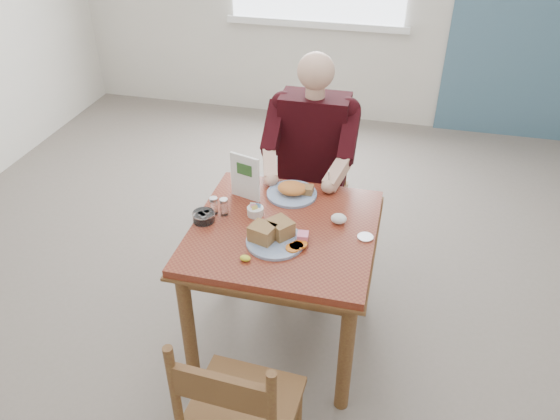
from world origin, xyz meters
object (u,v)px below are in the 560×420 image
(diner, at_px, (311,151))
(far_plate, at_px, (293,191))
(chair_far, at_px, (312,191))
(chair_near, at_px, (239,416))
(table, at_px, (284,245))
(near_plate, at_px, (275,235))

(diner, relative_size, far_plate, 5.00)
(chair_far, xyz_separation_m, diner, (0.00, -0.09, 0.33))
(diner, bearing_deg, far_plate, -92.86)
(chair_near, distance_m, far_plate, 1.23)
(chair_near, xyz_separation_m, far_plate, (-0.05, 1.19, 0.30))
(diner, bearing_deg, chair_far, 90.01)
(table, relative_size, near_plate, 2.48)
(chair_near, bearing_deg, diner, 91.21)
(table, relative_size, chair_near, 0.97)
(chair_far, bearing_deg, table, -90.00)
(chair_near, height_order, near_plate, chair_near)
(table, distance_m, diner, 0.73)
(chair_near, xyz_separation_m, near_plate, (-0.05, 0.78, 0.31))
(table, height_order, near_plate, near_plate)
(chair_far, relative_size, diner, 0.69)
(near_plate, bearing_deg, chair_far, 89.00)
(chair_far, xyz_separation_m, chair_near, (0.03, -1.69, 0.00))
(diner, xyz_separation_m, near_plate, (-0.02, -0.83, -0.03))
(chair_far, relative_size, near_plate, 2.56)
(chair_far, xyz_separation_m, far_plate, (-0.02, -0.50, 0.30))
(diner, distance_m, near_plate, 0.83)
(diner, bearing_deg, near_plate, -91.11)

